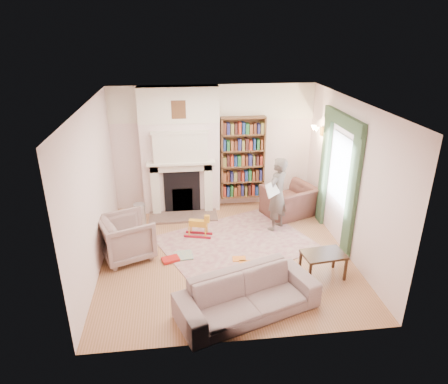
{
  "coord_description": "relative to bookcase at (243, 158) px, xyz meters",
  "views": [
    {
      "loc": [
        -0.8,
        -6.41,
        3.98
      ],
      "look_at": [
        0.0,
        0.25,
        1.15
      ],
      "focal_mm": 32.0,
      "sensor_mm": 36.0,
      "label": 1
    }
  ],
  "objects": [
    {
      "name": "coffee_table",
      "position": [
        0.89,
        -3.04,
        -0.95
      ],
      "size": [
        0.75,
        0.53,
        0.45
      ],
      "primitive_type": null,
      "rotation": [
        0.0,
        0.0,
        0.12
      ],
      "color": "#342512",
      "rests_on": "floor"
    },
    {
      "name": "bookcase",
      "position": [
        0.0,
        0.0,
        0.0
      ],
      "size": [
        1.0,
        0.24,
        1.85
      ],
      "primitive_type": "cube",
      "color": "brown",
      "rests_on": "floor"
    },
    {
      "name": "comic_annuals",
      "position": [
        -0.41,
        -2.55,
        -1.16
      ],
      "size": [
        0.41,
        0.63,
        0.02
      ],
      "color": "red",
      "rests_on": "rug"
    },
    {
      "name": "rocking_horse",
      "position": [
        -1.12,
        -1.4,
        -0.93
      ],
      "size": [
        0.59,
        0.36,
        0.49
      ],
      "primitive_type": null,
      "rotation": [
        0.0,
        0.0,
        -0.27
      ],
      "color": "orange",
      "rests_on": "rug"
    },
    {
      "name": "window",
      "position": [
        1.58,
        -1.72,
        0.27
      ],
      "size": [
        0.02,
        0.9,
        1.3
      ],
      "primitive_type": "cube",
      "color": "silver",
      "rests_on": "wall_right"
    },
    {
      "name": "curtain_right",
      "position": [
        1.55,
        -1.02,
        0.02
      ],
      "size": [
        0.07,
        0.32,
        2.4
      ],
      "primitive_type": "cube",
      "color": "#2E482E",
      "rests_on": "floor"
    },
    {
      "name": "game_box_lid",
      "position": [
        -1.67,
        -2.26,
        -1.14
      ],
      "size": [
        0.36,
        0.29,
        0.05
      ],
      "primitive_type": "cube",
      "rotation": [
        0.0,
        0.0,
        0.33
      ],
      "color": "#B31814",
      "rests_on": "rug"
    },
    {
      "name": "ceiling",
      "position": [
        -0.65,
        -2.12,
        1.62
      ],
      "size": [
        4.5,
        4.5,
        0.0
      ],
      "primitive_type": "plane",
      "rotation": [
        3.14,
        0.0,
        0.0
      ],
      "color": "white",
      "rests_on": "wall_back"
    },
    {
      "name": "paraffin_heater",
      "position": [
        -2.3,
        -0.89,
        -0.9
      ],
      "size": [
        0.3,
        0.3,
        0.55
      ],
      "primitive_type": "cylinder",
      "rotation": [
        0.0,
        0.0,
        -0.27
      ],
      "color": "#B5B8BD",
      "rests_on": "floor"
    },
    {
      "name": "wall_sconce",
      "position": [
        1.38,
        -0.62,
        0.72
      ],
      "size": [
        0.2,
        0.24,
        0.24
      ],
      "primitive_type": null,
      "color": "gold",
      "rests_on": "wall_right"
    },
    {
      "name": "curtain_left",
      "position": [
        1.55,
        -2.42,
        0.02
      ],
      "size": [
        0.07,
        0.32,
        2.4
      ],
      "primitive_type": "cube",
      "color": "#2E482E",
      "rests_on": "floor"
    },
    {
      "name": "pelmet",
      "position": [
        1.54,
        -1.72,
        1.2
      ],
      "size": [
        0.09,
        1.7,
        0.24
      ],
      "primitive_type": "cube",
      "color": "#2E482E",
      "rests_on": "wall_right"
    },
    {
      "name": "armchair_left",
      "position": [
        -2.45,
        -2.0,
        -0.77
      ],
      "size": [
        1.14,
        1.13,
        0.8
      ],
      "primitive_type": "imported",
      "rotation": [
        0.0,
        0.0,
        1.97
      ],
      "color": "gray",
      "rests_on": "floor"
    },
    {
      "name": "man_reading",
      "position": [
        0.51,
        -1.26,
        -0.39
      ],
      "size": [
        0.67,
        0.67,
        1.56
      ],
      "primitive_type": "imported",
      "rotation": [
        0.0,
        0.0,
        3.91
      ],
      "color": "#564C44",
      "rests_on": "floor"
    },
    {
      "name": "board_game",
      "position": [
        -1.44,
        -2.14,
        -1.15
      ],
      "size": [
        0.36,
        0.36,
        0.03
      ],
      "primitive_type": "cube",
      "rotation": [
        0.0,
        0.0,
        0.09
      ],
      "color": "gold",
      "rests_on": "rug"
    },
    {
      "name": "wall_front",
      "position": [
        -0.65,
        -4.37,
        0.22
      ],
      "size": [
        4.5,
        0.0,
        4.5
      ],
      "primitive_type": "plane",
      "rotation": [
        -1.57,
        0.0,
        0.0
      ],
      "color": "white",
      "rests_on": "floor"
    },
    {
      "name": "floor",
      "position": [
        -0.65,
        -2.12,
        -1.18
      ],
      "size": [
        4.5,
        4.5,
        0.0
      ],
      "primitive_type": "plane",
      "color": "#8D5E38",
      "rests_on": "ground"
    },
    {
      "name": "wall_left",
      "position": [
        -2.9,
        -2.12,
        0.22
      ],
      "size": [
        0.0,
        4.5,
        4.5
      ],
      "primitive_type": "plane",
      "rotation": [
        1.57,
        0.0,
        1.57
      ],
      "color": "white",
      "rests_on": "floor"
    },
    {
      "name": "rug",
      "position": [
        -0.4,
        -1.76,
        -1.17
      ],
      "size": [
        3.34,
        3.01,
        0.01
      ],
      "primitive_type": "cube",
      "rotation": [
        0.0,
        0.0,
        0.41
      ],
      "color": "#BDAC8F",
      "rests_on": "floor"
    },
    {
      "name": "armchair_reading",
      "position": [
        0.96,
        -0.66,
        -0.83
      ],
      "size": [
        1.32,
        1.25,
        0.68
      ],
      "primitive_type": "imported",
      "rotation": [
        0.0,
        0.0,
        3.53
      ],
      "color": "#492F26",
      "rests_on": "floor"
    },
    {
      "name": "sofa",
      "position": [
        -0.53,
        -3.8,
        -0.87
      ],
      "size": [
        2.25,
        1.47,
        0.61
      ],
      "primitive_type": "imported",
      "rotation": [
        0.0,
        0.0,
        0.34
      ],
      "color": "gray",
      "rests_on": "floor"
    },
    {
      "name": "wall_right",
      "position": [
        1.6,
        -2.12,
        0.22
      ],
      "size": [
        0.0,
        4.5,
        4.5
      ],
      "primitive_type": "plane",
      "rotation": [
        1.57,
        0.0,
        -1.57
      ],
      "color": "white",
      "rests_on": "floor"
    },
    {
      "name": "newspaper",
      "position": [
        0.36,
        -1.46,
        -0.19
      ],
      "size": [
        0.36,
        0.35,
        0.27
      ],
      "primitive_type": "cube",
      "rotation": [
        -0.35,
        0.0,
        0.77
      ],
      "color": "silver",
      "rests_on": "man_reading"
    },
    {
      "name": "wall_back",
      "position": [
        -0.65,
        0.13,
        0.22
      ],
      "size": [
        4.5,
        0.0,
        4.5
      ],
      "primitive_type": "plane",
      "rotation": [
        1.57,
        0.0,
        0.0
      ],
      "color": "white",
      "rests_on": "floor"
    },
    {
      "name": "fireplace",
      "position": [
        -1.4,
        -0.07,
        0.21
      ],
      "size": [
        1.7,
        0.58,
        2.8
      ],
      "color": "white",
      "rests_on": "floor"
    }
  ]
}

